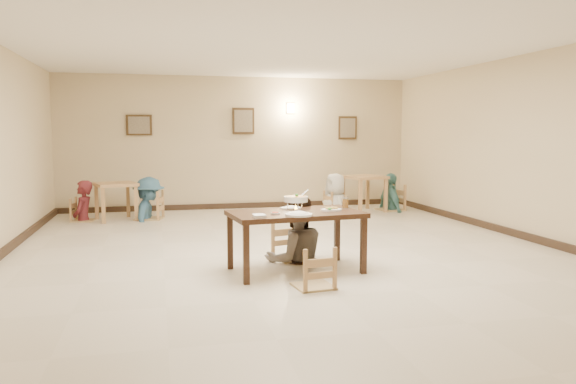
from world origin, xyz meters
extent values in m
plane|color=beige|center=(0.00, 0.00, 0.00)|extent=(10.00, 10.00, 0.00)
plane|color=white|center=(0.00, 0.00, 3.00)|extent=(10.00, 10.00, 0.00)
plane|color=beige|center=(0.00, 5.00, 1.50)|extent=(10.00, 0.00, 10.00)
plane|color=beige|center=(0.00, -5.00, 1.50)|extent=(10.00, 0.00, 10.00)
plane|color=beige|center=(4.00, 0.00, 1.50)|extent=(0.00, 10.00, 10.00)
cube|color=#2F2117|center=(0.00, 4.97, 0.06)|extent=(8.00, 0.06, 0.12)
cube|color=#2F2117|center=(3.97, 0.00, 0.06)|extent=(0.06, 10.00, 0.12)
cube|color=#3A2816|center=(-2.20, 4.96, 1.90)|extent=(0.55, 0.03, 0.45)
cube|color=gray|center=(-2.20, 4.94, 1.90)|extent=(0.45, 0.01, 0.37)
cube|color=#3A2816|center=(0.10, 4.96, 2.00)|extent=(0.50, 0.03, 0.60)
cube|color=gray|center=(0.10, 4.94, 2.00)|extent=(0.41, 0.01, 0.49)
cube|color=#3A2816|center=(2.60, 4.96, 1.85)|extent=(0.45, 0.03, 0.55)
cube|color=gray|center=(2.60, 4.94, 1.85)|extent=(0.37, 0.01, 0.45)
cube|color=#FFD88C|center=(1.20, 4.96, 2.30)|extent=(0.16, 0.05, 0.22)
cube|color=#3A2317|center=(-0.17, -1.09, 0.72)|extent=(1.70, 1.08, 0.06)
cube|color=#3A2317|center=(-0.87, -1.56, 0.35)|extent=(0.07, 0.07, 0.69)
cube|color=#3A2317|center=(0.62, -1.40, 0.35)|extent=(0.07, 0.07, 0.69)
cube|color=#3A2317|center=(-0.95, -0.78, 0.35)|extent=(0.07, 0.07, 0.69)
cube|color=#3A2317|center=(0.53, -0.61, 0.35)|extent=(0.07, 0.07, 0.69)
cube|color=tan|center=(-0.05, -0.40, 0.44)|extent=(0.45, 0.45, 0.05)
cube|color=tan|center=(-0.15, -1.85, 0.41)|extent=(0.42, 0.42, 0.05)
imported|color=gray|center=(-0.02, -0.50, 0.89)|extent=(0.91, 0.73, 1.78)
torus|color=silver|center=(-0.17, -1.09, 0.88)|extent=(0.23, 0.23, 0.01)
cylinder|color=silver|center=(-0.17, -1.09, 0.77)|extent=(0.06, 0.06, 0.03)
cone|color=#FFA526|center=(-0.17, -1.09, 0.82)|extent=(0.03, 0.03, 0.05)
cylinder|color=white|center=(-0.17, -1.09, 0.91)|extent=(0.30, 0.30, 0.07)
cylinder|color=#A66219|center=(-0.17, -1.09, 0.94)|extent=(0.26, 0.26, 0.02)
sphere|color=#2D7223|center=(-0.16, -1.10, 0.96)|extent=(0.04, 0.04, 0.04)
cylinder|color=silver|center=(-0.05, -1.04, 0.97)|extent=(0.14, 0.09, 0.09)
cylinder|color=silver|center=(-0.08, -1.04, 0.82)|extent=(0.01, 0.01, 0.13)
cylinder|color=silver|center=(-0.26, -1.04, 0.82)|extent=(0.01, 0.01, 0.13)
cylinder|color=silver|center=(-0.17, -1.20, 0.82)|extent=(0.01, 0.01, 0.13)
cylinder|color=white|center=(-0.17, -0.82, 0.77)|extent=(0.27, 0.27, 0.02)
ellipsoid|color=white|center=(-0.17, -0.82, 0.77)|extent=(0.18, 0.15, 0.06)
cylinder|color=white|center=(-0.22, -1.43, 0.77)|extent=(0.32, 0.32, 0.02)
ellipsoid|color=white|center=(-0.22, -1.43, 0.78)|extent=(0.21, 0.18, 0.07)
cylinder|color=white|center=(0.29, -1.11, 0.77)|extent=(0.27, 0.27, 0.02)
sphere|color=#2D7223|center=(0.25, -1.18, 0.79)|extent=(0.05, 0.05, 0.05)
cylinder|color=white|center=(-0.46, -1.23, 0.76)|extent=(0.11, 0.11, 0.02)
cylinder|color=#A21E09|center=(-0.46, -1.23, 0.77)|extent=(0.09, 0.09, 0.01)
cube|color=white|center=(-0.70, -1.45, 0.77)|extent=(0.14, 0.18, 0.03)
cube|color=silver|center=(-0.64, -1.36, 0.77)|extent=(0.02, 0.19, 0.01)
cube|color=silver|center=(-0.61, -1.36, 0.77)|extent=(0.02, 0.19, 0.01)
cylinder|color=white|center=(0.54, -0.91, 0.83)|extent=(0.08, 0.08, 0.15)
cylinder|color=orange|center=(0.54, -0.91, 0.82)|extent=(0.07, 0.07, 0.11)
cube|color=tan|center=(-2.65, 3.76, 0.72)|extent=(0.93, 0.93, 0.06)
cube|color=tan|center=(-2.86, 3.37, 0.34)|extent=(0.07, 0.07, 0.69)
cube|color=tan|center=(-2.25, 3.55, 0.34)|extent=(0.07, 0.07, 0.69)
cube|color=tan|center=(-3.04, 3.97, 0.34)|extent=(0.07, 0.07, 0.69)
cube|color=tan|center=(-2.44, 4.15, 0.34)|extent=(0.07, 0.07, 0.69)
cube|color=tan|center=(2.61, 3.83, 0.76)|extent=(0.97, 0.97, 0.06)
cube|color=tan|center=(2.37, 3.42, 0.37)|extent=(0.07, 0.07, 0.73)
cube|color=tan|center=(3.02, 3.59, 0.37)|extent=(0.07, 0.07, 0.73)
cube|color=tan|center=(2.20, 4.07, 0.37)|extent=(0.07, 0.07, 0.73)
cube|color=tan|center=(2.85, 4.24, 0.37)|extent=(0.07, 0.07, 0.73)
cube|color=tan|center=(-3.28, 3.78, 0.40)|extent=(0.41, 0.41, 0.04)
cube|color=tan|center=(-2.02, 3.73, 0.50)|extent=(0.51, 0.51, 0.06)
cube|color=tan|center=(1.97, 3.89, 0.40)|extent=(0.41, 0.41, 0.04)
cube|color=tan|center=(3.25, 3.86, 0.50)|extent=(0.51, 0.51, 0.06)
imported|color=maroon|center=(-3.28, 3.78, 0.80)|extent=(0.49, 0.65, 1.60)
imported|color=#426C8A|center=(-2.02, 3.73, 0.85)|extent=(0.83, 1.20, 1.71)
imported|color=silver|center=(1.97, 3.89, 0.85)|extent=(0.64, 0.89, 1.70)
imported|color=teal|center=(3.25, 3.86, 0.84)|extent=(0.45, 1.00, 1.67)
camera|label=1|loc=(-1.83, -7.79, 1.73)|focal=35.00mm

